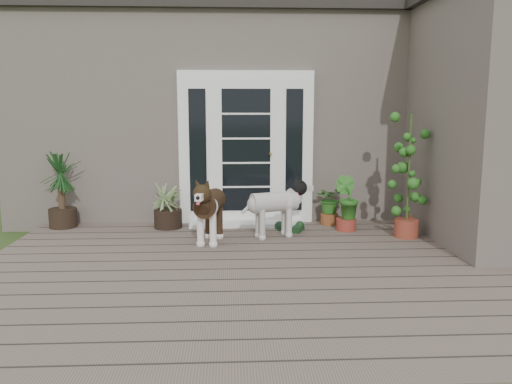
{
  "coord_description": "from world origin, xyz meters",
  "views": [
    {
      "loc": [
        -0.41,
        -4.71,
        1.76
      ],
      "look_at": [
        -0.1,
        1.75,
        0.7
      ],
      "focal_mm": 36.18,
      "sensor_mm": 36.0,
      "label": 1
    }
  ],
  "objects": [
    {
      "name": "herb_c",
      "position": [
        2.23,
        2.27,
        0.38
      ],
      "size": [
        0.46,
        0.46,
        0.51
      ],
      "primitive_type": "imported",
      "rotation": [
        0.0,
        0.0,
        3.93
      ],
      "color": "#175219",
      "rests_on": "deck"
    },
    {
      "name": "house_main",
      "position": [
        0.0,
        4.65,
        1.55
      ],
      "size": [
        7.4,
        4.0,
        3.1
      ],
      "primitive_type": "cube",
      "color": "#665E54",
      "rests_on": "ground"
    },
    {
      "name": "herb_b",
      "position": [
        1.13,
        2.03,
        0.38
      ],
      "size": [
        0.49,
        0.49,
        0.53
      ],
      "primitive_type": "imported",
      "rotation": [
        0.0,
        0.0,
        2.5
      ],
      "color": "#265317",
      "rests_on": "deck"
    },
    {
      "name": "herb_a",
      "position": [
        0.97,
        2.4,
        0.37
      ],
      "size": [
        0.55,
        0.55,
        0.5
      ],
      "primitive_type": "imported",
      "rotation": [
        0.0,
        0.0,
        0.91
      ],
      "color": "#20601B",
      "rests_on": "deck"
    },
    {
      "name": "brindle_dog",
      "position": [
        -0.67,
        1.48,
        0.48
      ],
      "size": [
        0.52,
        0.92,
        0.72
      ],
      "primitive_type": null,
      "rotation": [
        0.0,
        0.0,
        2.95
      ],
      "color": "#382414",
      "rests_on": "deck"
    },
    {
      "name": "door_unit",
      "position": [
        -0.2,
        2.6,
        1.19
      ],
      "size": [
        1.9,
        0.14,
        2.15
      ],
      "primitive_type": "cube",
      "color": "white",
      "rests_on": "deck"
    },
    {
      "name": "deck",
      "position": [
        0.0,
        0.4,
        0.06
      ],
      "size": [
        6.2,
        4.6,
        0.12
      ],
      "primitive_type": "cube",
      "color": "#6B5B4C",
      "rests_on": "ground"
    },
    {
      "name": "white_dog",
      "position": [
        0.13,
        1.7,
        0.45
      ],
      "size": [
        0.87,
        0.58,
        0.67
      ],
      "primitive_type": null,
      "rotation": [
        0.0,
        0.0,
        -1.25
      ],
      "color": "white",
      "rests_on": "deck"
    },
    {
      "name": "clog_right",
      "position": [
        0.48,
        2.0,
        0.17
      ],
      "size": [
        0.27,
        0.36,
        0.1
      ],
      "primitive_type": null,
      "rotation": [
        0.0,
        0.0,
        -0.42
      ],
      "color": "#153618",
      "rests_on": "deck"
    },
    {
      "name": "house_wing",
      "position": [
        2.9,
        1.5,
        1.55
      ],
      "size": [
        1.6,
        2.4,
        3.1
      ],
      "primitive_type": "cube",
      "color": "#665E54",
      "rests_on": "ground"
    },
    {
      "name": "sapling",
      "position": [
        1.82,
        1.63,
        0.93
      ],
      "size": [
        0.61,
        0.61,
        1.63
      ],
      "primitive_type": null,
      "rotation": [
        0.0,
        0.0,
        -0.34
      ],
      "color": "#1A4E16",
      "rests_on": "deck"
    },
    {
      "name": "yucca",
      "position": [
        -2.75,
        2.4,
        0.64
      ],
      "size": [
        0.78,
        0.78,
        1.03
      ],
      "primitive_type": null,
      "rotation": [
        0.0,
        0.0,
        0.1
      ],
      "color": "black",
      "rests_on": "deck"
    },
    {
      "name": "clog_left",
      "position": [
        0.27,
        2.07,
        0.16
      ],
      "size": [
        0.25,
        0.33,
        0.09
      ],
      "primitive_type": null,
      "rotation": [
        0.0,
        0.0,
        0.44
      ],
      "color": "#13301D",
      "rests_on": "deck"
    },
    {
      "name": "roof_main",
      "position": [
        0.0,
        4.65,
        3.2
      ],
      "size": [
        7.6,
        4.2,
        0.2
      ],
      "primitive_type": "cube",
      "color": "#2D2826",
      "rests_on": "house_main"
    },
    {
      "name": "door_step",
      "position": [
        -0.2,
        2.4,
        0.14
      ],
      "size": [
        1.6,
        0.4,
        0.05
      ],
      "primitive_type": "cube",
      "color": "white",
      "rests_on": "deck"
    },
    {
      "name": "spider_plant",
      "position": [
        -1.29,
        2.3,
        0.46
      ],
      "size": [
        0.74,
        0.74,
        0.68
      ],
      "primitive_type": null,
      "rotation": [
        0.0,
        0.0,
        -0.18
      ],
      "color": "#80935A",
      "rests_on": "deck"
    }
  ]
}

